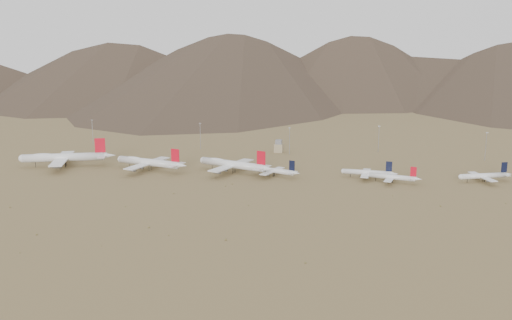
% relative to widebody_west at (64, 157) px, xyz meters
% --- Properties ---
extents(ground, '(3000.00, 3000.00, 0.00)m').
position_rel_widebody_west_xyz_m(ground, '(139.37, -22.31, -8.20)').
color(ground, olive).
rests_on(ground, ground).
extents(mountain_ridge, '(4400.00, 1000.00, 300.00)m').
position_rel_widebody_west_xyz_m(mountain_ridge, '(139.37, 877.69, 141.80)').
color(mountain_ridge, brown).
rests_on(mountain_ridge, ground).
extents(widebody_west, '(76.65, 61.17, 23.79)m').
position_rel_widebody_west_xyz_m(widebody_west, '(0.00, 0.00, 0.00)').
color(widebody_west, white).
rests_on(widebody_west, ground).
extents(widebody_centre, '(67.32, 53.06, 20.39)m').
position_rel_widebody_west_xyz_m(widebody_centre, '(76.36, 0.72, -1.17)').
color(widebody_centre, white).
rests_on(widebody_centre, ground).
extents(widebody_east, '(67.09, 53.56, 20.84)m').
position_rel_widebody_west_xyz_m(widebody_east, '(146.56, 6.13, -1.02)').
color(widebody_east, white).
rests_on(widebody_east, ground).
extents(narrowbody_a, '(42.13, 31.45, 14.50)m').
position_rel_widebody_west_xyz_m(narrowbody_a, '(181.43, 1.28, -3.50)').
color(narrowbody_a, white).
rests_on(narrowbody_a, ground).
extents(narrowbody_b, '(43.69, 31.39, 14.41)m').
position_rel_widebody_west_xyz_m(narrowbody_b, '(254.58, 9.17, -3.53)').
color(narrowbody_b, white).
rests_on(narrowbody_b, ground).
extents(narrowbody_c, '(40.83, 29.91, 13.63)m').
position_rel_widebody_west_xyz_m(narrowbody_c, '(273.23, -0.89, -3.78)').
color(narrowbody_c, white).
rests_on(narrowbody_c, ground).
extents(narrowbody_d, '(42.27, 31.73, 14.73)m').
position_rel_widebody_west_xyz_m(narrowbody_d, '(341.81, 15.86, -3.42)').
color(narrowbody_d, white).
rests_on(narrowbody_d, ground).
extents(control_tower, '(8.00, 8.00, 12.00)m').
position_rel_widebody_west_xyz_m(control_tower, '(169.37, 97.69, -2.89)').
color(control_tower, tan).
rests_on(control_tower, ground).
extents(mast_far_west, '(2.00, 0.60, 25.70)m').
position_rel_widebody_west_xyz_m(mast_far_west, '(-24.32, 99.37, 6.00)').
color(mast_far_west, gray).
rests_on(mast_far_west, ground).
extents(mast_west, '(2.00, 0.60, 25.70)m').
position_rel_widebody_west_xyz_m(mast_west, '(90.72, 99.41, 6.00)').
color(mast_west, gray).
rests_on(mast_west, ground).
extents(mast_centre, '(2.00, 0.60, 25.70)m').
position_rel_widebody_west_xyz_m(mast_centre, '(180.96, 89.34, 6.00)').
color(mast_centre, gray).
rests_on(mast_centre, ground).
extents(mast_east, '(2.00, 0.60, 25.70)m').
position_rel_widebody_west_xyz_m(mast_east, '(263.07, 116.40, 6.00)').
color(mast_east, gray).
rests_on(mast_east, ground).
extents(mast_far_east, '(2.00, 0.60, 25.70)m').
position_rel_widebody_west_xyz_m(mast_far_east, '(356.43, 96.71, 6.00)').
color(mast_far_east, gray).
rests_on(mast_far_east, ground).
extents(desert_scrub, '(418.32, 157.58, 0.90)m').
position_rel_widebody_west_xyz_m(desert_scrub, '(137.65, -114.27, -7.89)').
color(desert_scrub, olive).
rests_on(desert_scrub, ground).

